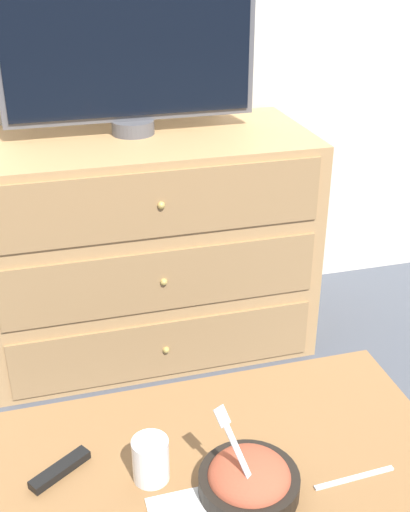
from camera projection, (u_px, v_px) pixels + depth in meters
The scene contains 8 objects.
ground_plane at pixel (159, 297), 2.80m from camera, with size 12.00×12.00×0.00m, color #474C56.
dresser at pixel (148, 246), 2.34m from camera, with size 1.15×0.57×0.81m.
tv at pixel (128, 43), 2.06m from camera, with size 0.84×0.14×0.57m.
coffee_table at pixel (209, 485), 1.33m from camera, with size 0.99×0.52×0.47m.
takeout_bowl at pixel (249, 480), 1.22m from camera, with size 0.19×0.19×0.18m.
drink_cup at pixel (151, 462), 1.24m from camera, with size 0.07×0.07×0.09m.
knife at pixel (354, 478), 1.26m from camera, with size 0.17×0.02×0.01m.
remote_control at pixel (60, 470), 1.27m from camera, with size 0.13×0.10×0.02m.
Camera 1 is at (-0.44, -2.38, 1.43)m, focal length 45.00 mm.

